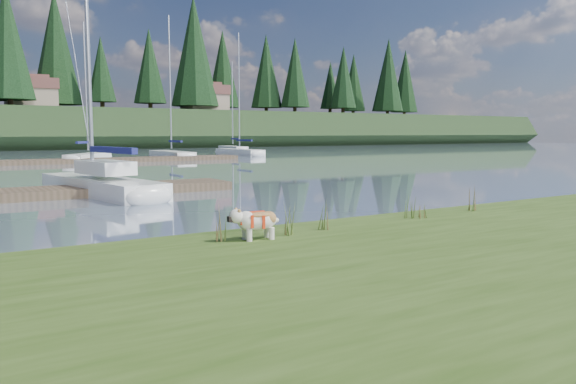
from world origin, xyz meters
TOP-DOWN VIEW (x-y plane):
  - ground at (0.00, 30.00)m, footprint 200.00×200.00m
  - bank at (0.00, -6.00)m, footprint 60.00×9.00m
  - bulldog at (-0.86, -2.60)m, footprint 0.89×0.43m
  - sailboat_main at (-0.63, 9.56)m, footprint 2.83×8.07m
  - dock_far at (2.00, 30.00)m, footprint 26.00×2.20m
  - sailboat_bg_2 at (4.73, 32.99)m, footprint 4.92×6.25m
  - sailboat_bg_3 at (11.39, 34.58)m, footprint 1.68×7.96m
  - sailboat_bg_4 at (18.74, 36.57)m, footprint 1.75×7.65m
  - sailboat_bg_5 at (23.49, 47.16)m, footprint 2.19×7.12m
  - weed_0 at (-0.17, -2.53)m, footprint 0.17×0.14m
  - weed_1 at (0.57, -2.45)m, footprint 0.17×0.14m
  - weed_2 at (2.96, -2.30)m, footprint 0.17×0.14m
  - weed_3 at (-1.44, -2.41)m, footprint 0.17×0.14m
  - weed_4 at (3.16, -2.35)m, footprint 0.17×0.14m
  - weed_5 at (4.97, -2.23)m, footprint 0.17×0.14m
  - mud_lip at (0.00, -1.60)m, footprint 60.00×0.50m
  - conifer_4 at (3.00, 66.00)m, footprint 6.16×6.16m
  - conifer_5 at (15.00, 70.00)m, footprint 3.96×3.96m
  - conifer_6 at (28.00, 68.00)m, footprint 7.04×7.04m
  - conifer_7 at (42.00, 71.00)m, footprint 5.28×5.28m
  - conifer_8 at (55.00, 67.00)m, footprint 4.62×4.62m
  - conifer_9 at (68.00, 70.00)m, footprint 5.94×5.94m
  - house_1 at (6.00, 71.00)m, footprint 6.30×5.30m
  - house_2 at (30.00, 69.00)m, footprint 6.30×5.30m

SIDE VIEW (x-z plane):
  - ground at x=0.00m, z-range 0.00..0.00m
  - mud_lip at x=0.00m, z-range 0.00..0.14m
  - dock_far at x=2.00m, z-range 0.00..0.30m
  - bank at x=0.00m, z-range 0.00..0.35m
  - sailboat_bg_5 at x=23.49m, z-range -4.74..5.38m
  - sailboat_bg_3 at x=11.39m, z-range -5.51..6.16m
  - sailboat_bg_4 at x=18.74m, z-range -5.30..5.95m
  - sailboat_bg_2 at x=4.73m, z-range -4.78..5.44m
  - sailboat_main at x=-0.63m, z-range -5.32..6.17m
  - weed_4 at x=3.16m, z-range 0.31..0.76m
  - weed_1 at x=0.57m, z-range 0.30..0.88m
  - weed_5 at x=4.97m, z-range 0.30..0.92m
  - weed_3 at x=-1.44m, z-range 0.30..0.93m
  - weed_0 at x=-0.17m, z-range 0.30..0.94m
  - weed_2 at x=2.96m, z-range 0.29..0.98m
  - bulldog at x=-0.86m, z-range 0.42..0.94m
  - house_1 at x=6.00m, z-range 4.99..9.64m
  - house_2 at x=30.00m, z-range 4.99..9.64m
  - conifer_5 at x=15.00m, z-range 5.65..16.00m
  - conifer_8 at x=55.00m, z-range 5.62..17.40m
  - conifer_7 at x=42.00m, z-range 5.59..18.79m
  - conifer_9 at x=68.00m, z-range 5.55..20.18m
  - conifer_4 at x=3.00m, z-range 5.54..20.64m
  - conifer_6 at x=28.00m, z-range 5.49..22.49m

